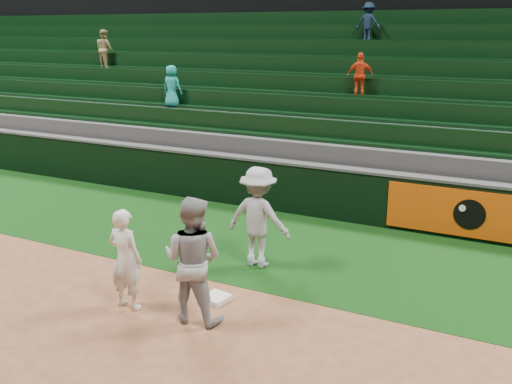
% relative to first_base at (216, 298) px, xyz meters
% --- Properties ---
extents(ground, '(70.00, 70.00, 0.00)m').
position_rel_first_base_xyz_m(ground, '(-0.11, -0.29, -0.04)').
color(ground, brown).
rests_on(ground, ground).
extents(foul_grass, '(36.00, 4.20, 0.01)m').
position_rel_first_base_xyz_m(foul_grass, '(-0.11, 2.71, -0.04)').
color(foul_grass, black).
rests_on(foul_grass, ground).
extents(first_base, '(0.45, 0.45, 0.09)m').
position_rel_first_base_xyz_m(first_base, '(0.00, 0.00, 0.00)').
color(first_base, white).
rests_on(first_base, ground).
extents(first_baseman, '(0.60, 0.40, 1.64)m').
position_rel_first_base_xyz_m(first_baseman, '(-1.14, -0.82, 0.78)').
color(first_baseman, white).
rests_on(first_baseman, ground).
extents(baserunner, '(1.01, 0.82, 1.95)m').
position_rel_first_base_xyz_m(baserunner, '(0.02, -0.67, 0.93)').
color(baserunner, '#95989E').
rests_on(baserunner, ground).
extents(base_coach, '(1.23, 0.72, 1.89)m').
position_rel_first_base_xyz_m(base_coach, '(-0.03, 1.60, 0.91)').
color(base_coach, '#A2A5B0').
rests_on(base_coach, foul_grass).
extents(field_wall, '(36.00, 0.45, 1.25)m').
position_rel_first_base_xyz_m(field_wall, '(-0.08, 4.91, 0.59)').
color(field_wall, black).
rests_on(field_wall, ground).
extents(stadium_seating, '(36.00, 5.95, 5.04)m').
position_rel_first_base_xyz_m(stadium_seating, '(-0.12, 8.68, 1.66)').
color(stadium_seating, '#363639').
rests_on(stadium_seating, ground).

